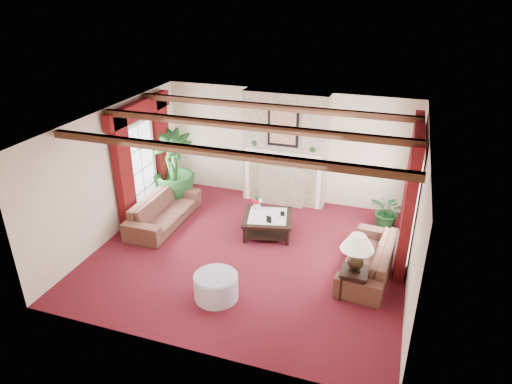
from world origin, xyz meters
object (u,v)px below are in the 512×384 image
(sofa_left, at_px, (163,206))
(side_table, at_px, (353,283))
(coffee_table, at_px, (268,225))
(potted_palm, at_px, (175,183))
(ottoman, at_px, (216,287))
(sofa_right, at_px, (369,253))

(sofa_left, bearing_deg, side_table, -106.77)
(coffee_table, bearing_deg, potted_palm, 151.15)
(side_table, relative_size, ottoman, 0.71)
(sofa_right, bearing_deg, potted_palm, -102.59)
(sofa_left, distance_m, sofa_right, 4.55)
(sofa_left, distance_m, potted_palm, 1.08)
(coffee_table, xyz_separation_m, ottoman, (-0.19, -2.37, 0.01))
(sofa_left, xyz_separation_m, potted_palm, (-0.26, 1.04, 0.08))
(sofa_left, xyz_separation_m, ottoman, (2.14, -2.07, -0.20))
(sofa_left, relative_size, sofa_right, 1.01)
(sofa_left, distance_m, coffee_table, 2.36)
(ottoman, bearing_deg, sofa_left, 135.94)
(sofa_left, height_order, ottoman, sofa_left)
(potted_palm, relative_size, coffee_table, 1.99)
(potted_palm, bearing_deg, side_table, -26.89)
(side_table, xyz_separation_m, ottoman, (-2.22, -0.77, -0.05))
(potted_palm, relative_size, ottoman, 2.67)
(side_table, bearing_deg, sofa_right, 78.51)
(sofa_left, xyz_separation_m, side_table, (4.36, -1.30, -0.15))
(potted_palm, height_order, side_table, potted_palm)
(potted_palm, distance_m, ottoman, 3.94)
(sofa_right, height_order, side_table, sofa_right)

